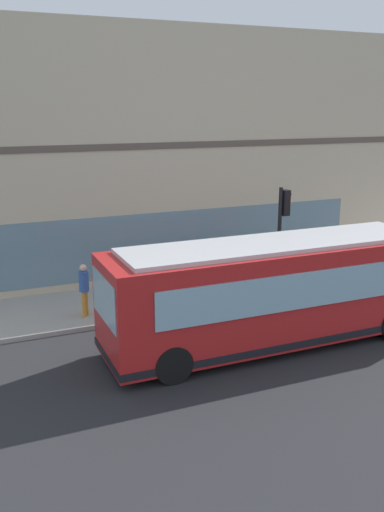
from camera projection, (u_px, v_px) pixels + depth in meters
ground at (261, 339)px, 16.67m from camera, size 120.00×120.00×0.00m
sidewalk_curb at (201, 292)px, 20.60m from camera, size 3.71×40.00×0.15m
building_corner at (153, 152)px, 23.88m from camera, size 6.54×21.56×9.64m
city_bus_nearside at (275, 292)px, 15.99m from camera, size 2.63×10.05×3.07m
traffic_light_near_corner at (283, 220)px, 19.60m from camera, size 0.32×0.49×3.86m
fire_hydrant at (314, 255)px, 23.93m from camera, size 0.35×0.35×0.74m
pedestrian_near_building_entrance at (84, 286)px, 17.80m from camera, size 0.32×0.32×1.73m
newspaper_vending_box at (327, 273)px, 21.14m from camera, size 0.44×0.42×0.90m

